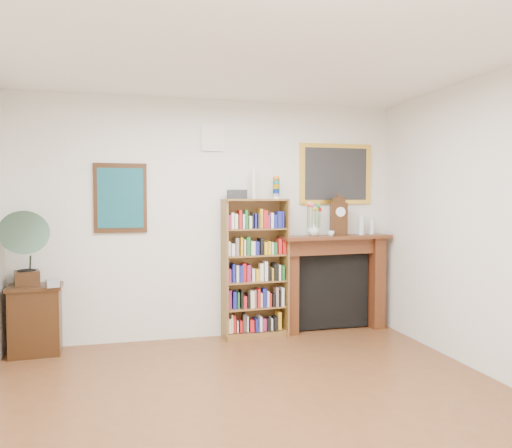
{
  "coord_description": "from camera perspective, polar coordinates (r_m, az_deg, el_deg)",
  "views": [
    {
      "loc": [
        -0.97,
        -3.32,
        1.65
      ],
      "look_at": [
        0.3,
        1.6,
        1.39
      ],
      "focal_mm": 35.0,
      "sensor_mm": 36.0,
      "label": 1
    }
  ],
  "objects": [
    {
      "name": "bottle_right",
      "position": [
        6.45,
        13.09,
        -0.27
      ],
      "size": [
        0.06,
        0.06,
        0.2
      ],
      "primitive_type": "cylinder",
      "color": "silver",
      "rests_on": "fireplace"
    },
    {
      "name": "mantel_clock",
      "position": [
        6.19,
        9.43,
        0.77
      ],
      "size": [
        0.21,
        0.14,
        0.46
      ],
      "rotation": [
        0.0,
        0.0,
        -0.14
      ],
      "color": "black",
      "rests_on": "fireplace"
    },
    {
      "name": "cd_stack",
      "position": [
        5.57,
        -22.23,
        -6.27
      ],
      "size": [
        0.15,
        0.15,
        0.08
      ],
      "primitive_type": "cube",
      "rotation": [
        0.0,
        0.0,
        0.29
      ],
      "color": "#B1B1BD",
      "rests_on": "side_cabinet"
    },
    {
      "name": "fireplace",
      "position": [
        6.3,
        8.82,
        -5.68
      ],
      "size": [
        1.43,
        0.45,
        1.19
      ],
      "rotation": [
        0.0,
        0.0,
        0.08
      ],
      "color": "#431A0F",
      "rests_on": "floor"
    },
    {
      "name": "bookshelf",
      "position": [
        5.9,
        -0.09,
        -4.18
      ],
      "size": [
        0.78,
        0.33,
        1.89
      ],
      "rotation": [
        0.0,
        0.0,
        0.08
      ],
      "color": "brown",
      "rests_on": "floor"
    },
    {
      "name": "teal_poster",
      "position": [
        5.8,
        -15.23,
        2.88
      ],
      "size": [
        0.58,
        0.04,
        0.78
      ],
      "color": "black",
      "rests_on": "back_wall"
    },
    {
      "name": "gramophone",
      "position": [
        5.65,
        -25.04,
        -2.07
      ],
      "size": [
        0.61,
        0.7,
        0.79
      ],
      "rotation": [
        0.0,
        0.0,
        0.25
      ],
      "color": "black",
      "rests_on": "side_cabinet"
    },
    {
      "name": "room",
      "position": [
        3.47,
        1.84,
        -1.18
      ],
      "size": [
        4.51,
        5.01,
        2.81
      ],
      "color": "brown",
      "rests_on": "ground"
    },
    {
      "name": "gilt_painting",
      "position": [
        6.33,
        9.09,
        5.66
      ],
      "size": [
        0.95,
        0.04,
        0.75
      ],
      "color": "gold",
      "rests_on": "back_wall"
    },
    {
      "name": "side_cabinet",
      "position": [
        5.83,
        -23.89,
        -9.98
      ],
      "size": [
        0.56,
        0.42,
        0.74
      ],
      "primitive_type": "cube",
      "rotation": [
        0.0,
        0.0,
        0.05
      ],
      "color": "black",
      "rests_on": "floor"
    },
    {
      "name": "small_picture",
      "position": [
        5.93,
        -4.97,
        9.75
      ],
      "size": [
        0.26,
        0.04,
        0.3
      ],
      "color": "white",
      "rests_on": "back_wall"
    },
    {
      "name": "flower_vase",
      "position": [
        6.06,
        6.6,
        -0.65
      ],
      "size": [
        0.16,
        0.16,
        0.15
      ],
      "primitive_type": "imported",
      "rotation": [
        0.0,
        0.0,
        0.12
      ],
      "color": "silver",
      "rests_on": "fireplace"
    },
    {
      "name": "teacup",
      "position": [
        6.07,
        8.58,
        -1.07
      ],
      "size": [
        0.09,
        0.09,
        0.06
      ],
      "primitive_type": "imported",
      "rotation": [
        0.0,
        0.0,
        -0.21
      ],
      "color": "silver",
      "rests_on": "fireplace"
    },
    {
      "name": "bottle_left",
      "position": [
        6.33,
        11.95,
        -0.14
      ],
      "size": [
        0.07,
        0.07,
        0.24
      ],
      "primitive_type": "cylinder",
      "color": "silver",
      "rests_on": "fireplace"
    }
  ]
}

